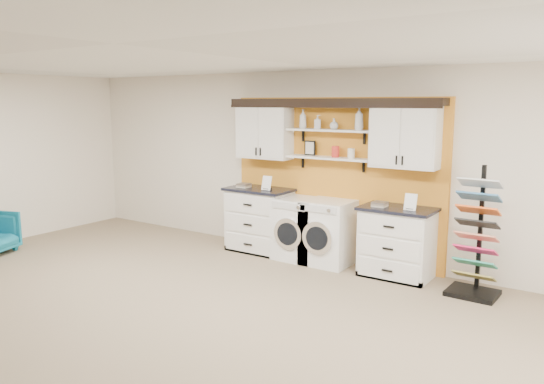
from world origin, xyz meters
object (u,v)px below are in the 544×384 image
Objects in this scene: sample_rack at (475,254)px; base_cabinet_right at (397,242)px; base_cabinet_left at (260,220)px; washer at (300,228)px; dryer at (328,232)px.

base_cabinet_right is at bearing 174.44° from sample_rack.
base_cabinet_right is (2.26, 0.00, -0.03)m from base_cabinet_left.
base_cabinet_right is 1.05m from sample_rack.
washer is at bearing -179.87° from base_cabinet_right.
base_cabinet_right is 0.61× the size of sample_rack.
sample_rack reaches higher than base_cabinet_left.
base_cabinet_left is 2.26m from base_cabinet_right.
washer is (0.74, -0.00, -0.04)m from base_cabinet_left.
base_cabinet_left reaches higher than base_cabinet_right.
sample_rack is at bearing -2.98° from washer.
washer is 2.57m from sample_rack.
sample_rack is (2.56, -0.13, 0.05)m from washer.
base_cabinet_left is at bearing 179.84° from dryer.
washer is 0.99× the size of dryer.
base_cabinet_left is at bearing 179.54° from sample_rack.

